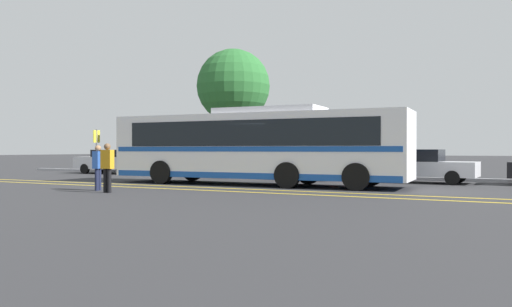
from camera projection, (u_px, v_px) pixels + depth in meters
ground_plane at (250, 185)px, 20.83m from camera, size 220.00×220.00×0.00m
lane_strip_0 at (230, 188)px, 18.83m from camera, size 32.53×0.20×0.01m
lane_strip_1 at (215, 191)px, 17.79m from camera, size 32.53×0.20×0.01m
curb_strip at (308, 176)px, 26.41m from camera, size 40.53×0.36×0.15m
transit_bus at (256, 145)px, 20.78m from camera, size 12.90×3.01×3.18m
parked_car_0 at (114, 161)px, 30.34m from camera, size 4.90×2.03×1.46m
parked_car_1 at (208, 165)px, 27.01m from camera, size 4.31×2.10×1.23m
parked_car_2 at (301, 164)px, 24.69m from camera, size 4.13×2.25×1.54m
parked_car_3 at (421, 166)px, 22.14m from camera, size 4.75×2.24×1.48m
pedestrian_0 at (107, 165)px, 17.00m from camera, size 0.43×0.23×1.69m
pedestrian_1 at (98, 165)px, 17.91m from camera, size 0.31×0.46×1.63m
bus_stop_sign at (97, 149)px, 22.57m from camera, size 0.07×0.40×2.40m
tree_0 at (233, 86)px, 30.17m from camera, size 4.43×4.43×7.55m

